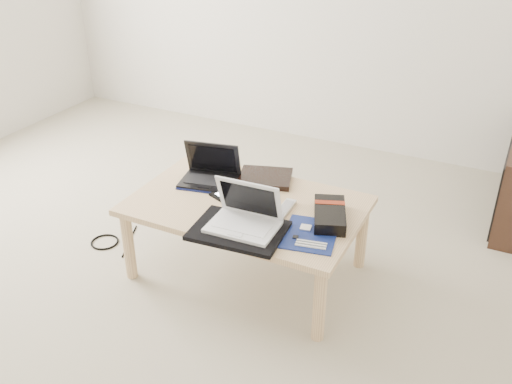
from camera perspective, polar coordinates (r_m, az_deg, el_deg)
The scene contains 13 objects.
ground at distance 3.02m, azimuth -11.57°, elevation -7.61°, with size 4.00×4.00×0.00m, color #B2A690.
coffee_table at distance 2.76m, azimuth -0.95°, elevation -1.97°, with size 1.10×0.70×0.40m.
book at distance 2.94m, azimuth 0.95°, elevation 1.44°, with size 0.32×0.29×0.03m.
netbook at distance 2.92m, azimuth -4.60°, elevation 1.80°, with size 0.32×0.26×0.20m.
tablet at distance 2.78m, azimuth -1.71°, elevation -0.51°, with size 0.29×0.26×0.01m.
remote at distance 2.65m, azimuth 2.73°, elevation -1.95°, with size 0.06×0.23×0.02m.
neoprene_sleeve at distance 2.51m, azimuth -1.75°, elevation -3.88°, with size 0.40×0.29×0.02m, color black.
white_laptop at distance 2.50m, azimuth -1.12°, elevation -2.52°, with size 0.31×0.23×0.21m.
motherboard at distance 2.51m, azimuth 5.49°, elevation -4.23°, with size 0.28×0.32×0.01m.
gpu_box at distance 2.61m, azimuth 7.37°, elevation -2.27°, with size 0.23×0.31×0.06m.
cable_coil at distance 2.79m, azimuth -1.79°, elevation -0.33°, with size 0.09×0.09×0.01m, color black.
floor_cable_coil at distance 3.27m, azimuth -14.89°, elevation -4.85°, with size 0.15×0.15×0.01m, color black.
floor_cable_trail at distance 3.25m, azimuth -12.54°, elevation -4.80°, with size 0.01×0.01×0.31m, color black.
Camera 1 is at (1.60, -1.87, 1.76)m, focal length 40.00 mm.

